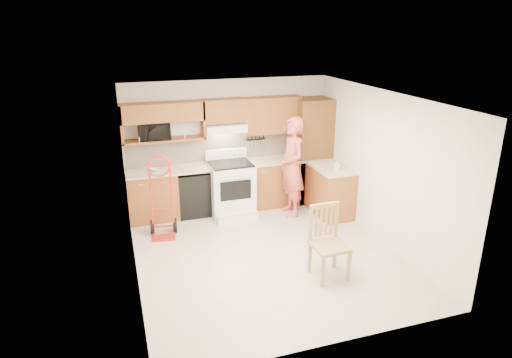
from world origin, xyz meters
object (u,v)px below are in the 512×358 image
range (232,185)px  person (292,167)px  dining_chair (330,244)px  hand_truck (162,201)px  microwave (154,131)px

range → person: person is taller
person → dining_chair: 2.34m
range → person: (1.08, -0.35, 0.35)m
hand_truck → range: bearing=29.7°
microwave → dining_chair: (2.06, -3.01, -1.11)m
microwave → person: size_ratio=0.30×
microwave → hand_truck: 1.36m
microwave → hand_truck: bearing=-90.0°
hand_truck → dining_chair: (2.11, -2.08, -0.12)m
microwave → person: bearing=-14.4°
person → hand_truck: bearing=-85.8°
person → hand_truck: person is taller
range → hand_truck: (-1.37, -0.55, 0.06)m
microwave → range: size_ratio=0.48×
microwave → range: (1.33, -0.39, -1.05)m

